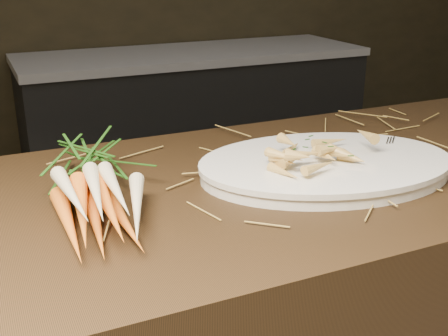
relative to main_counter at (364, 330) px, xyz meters
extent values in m
cube|color=black|center=(0.00, 0.00, 0.00)|extent=(2.40, 0.70, 0.90)
cube|color=black|center=(0.30, 1.88, -0.05)|extent=(1.80, 0.60, 0.80)
cube|color=#99999E|center=(0.30, 1.88, 0.37)|extent=(1.82, 0.62, 0.04)
cone|color=#C75E1C|center=(-0.68, -0.09, 0.47)|extent=(0.04, 0.26, 0.03)
cone|color=#C75E1C|center=(-0.64, -0.09, 0.47)|extent=(0.06, 0.26, 0.03)
cone|color=#C75E1C|center=(-0.60, -0.09, 0.47)|extent=(0.03, 0.25, 0.03)
cone|color=#C75E1C|center=(-0.66, -0.10, 0.49)|extent=(0.07, 0.26, 0.03)
cone|color=#C75E1C|center=(-0.62, -0.10, 0.49)|extent=(0.05, 0.26, 0.03)
cone|color=beige|center=(-0.67, -0.08, 0.51)|extent=(0.03, 0.24, 0.04)
cone|color=beige|center=(-0.64, -0.09, 0.52)|extent=(0.06, 0.24, 0.04)
cone|color=beige|center=(-0.60, -0.09, 0.51)|extent=(0.05, 0.24, 0.04)
cone|color=beige|center=(-0.58, -0.12, 0.49)|extent=(0.09, 0.23, 0.03)
ellipsoid|color=#256417|center=(-0.62, 0.13, 0.50)|extent=(0.18, 0.23, 0.08)
cube|color=silver|center=(0.00, -0.09, 0.48)|extent=(0.15, 0.15, 0.00)
camera|label=1|loc=(-0.79, -0.90, 0.86)|focal=45.00mm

